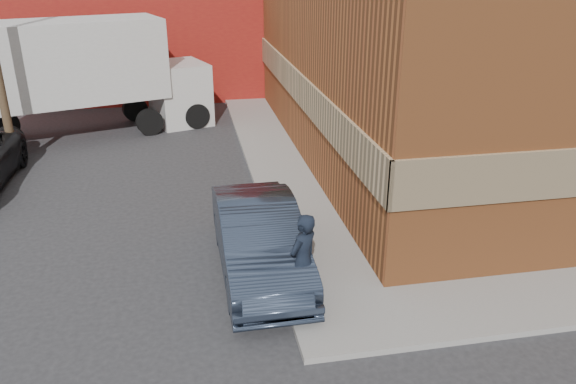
{
  "coord_description": "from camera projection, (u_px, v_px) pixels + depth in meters",
  "views": [
    {
      "loc": [
        -2.11,
        -8.95,
        6.21
      ],
      "look_at": [
        -0.06,
        1.95,
        1.48
      ],
      "focal_mm": 35.0,
      "sensor_mm": 36.0,
      "label": 1
    }
  ],
  "objects": [
    {
      "name": "ground",
      "position": [
        310.0,
        300.0,
        10.88
      ],
      "size": [
        90.0,
        90.0,
        0.0
      ],
      "primitive_type": "plane",
      "color": "#28282B",
      "rests_on": "ground"
    },
    {
      "name": "brick_building",
      "position": [
        502.0,
        3.0,
        18.62
      ],
      "size": [
        14.25,
        18.25,
        9.36
      ],
      "color": "#A25629",
      "rests_on": "ground"
    },
    {
      "name": "sidewalk_west",
      "position": [
        269.0,
        149.0,
        19.1
      ],
      "size": [
        1.8,
        18.0,
        0.12
      ],
      "primitive_type": "cube",
      "color": "gray",
      "rests_on": "ground"
    },
    {
      "name": "warehouse",
      "position": [
        97.0,
        30.0,
        26.84
      ],
      "size": [
        16.3,
        8.3,
        5.6
      ],
      "color": "maroon",
      "rests_on": "ground"
    },
    {
      "name": "man",
      "position": [
        303.0,
        261.0,
        10.21
      ],
      "size": [
        0.8,
        0.77,
        1.85
      ],
      "primitive_type": "imported",
      "rotation": [
        0.0,
        0.0,
        3.83
      ],
      "color": "black",
      "rests_on": "sidewalk_south"
    },
    {
      "name": "sedan",
      "position": [
        259.0,
        239.0,
        11.58
      ],
      "size": [
        1.69,
        4.68,
        1.53
      ],
      "primitive_type": "imported",
      "rotation": [
        0.0,
        0.0,
        0.01
      ],
      "color": "#2A3447",
      "rests_on": "ground"
    },
    {
      "name": "box_truck",
      "position": [
        94.0,
        69.0,
        20.09
      ],
      "size": [
        8.68,
        4.87,
        4.11
      ],
      "rotation": [
        0.0,
        0.0,
        0.31
      ],
      "color": "silver",
      "rests_on": "ground"
    }
  ]
}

